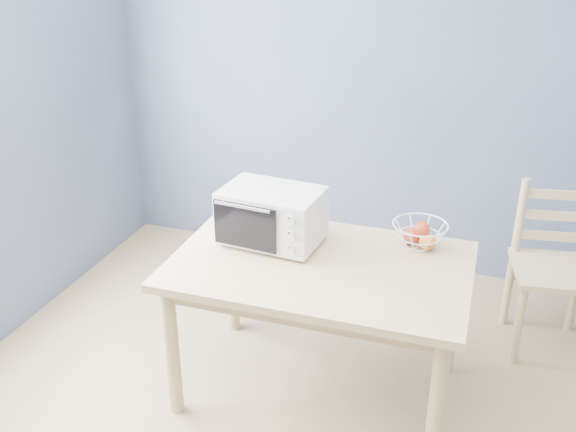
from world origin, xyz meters
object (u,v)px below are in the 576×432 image
(toaster_oven, at_px, (268,215))
(dining_table, at_px, (320,281))
(fruit_basket, at_px, (420,234))
(dining_chair, at_px, (553,271))

(toaster_oven, bearing_deg, dining_table, -16.49)
(dining_table, distance_m, fruit_basket, 0.55)
(dining_table, height_order, dining_chair, dining_chair)
(dining_table, xyz_separation_m, dining_chair, (1.11, 0.81, -0.19))
(toaster_oven, distance_m, dining_chair, 1.63)
(dining_chair, bearing_deg, dining_table, -152.92)
(toaster_oven, height_order, dining_chair, toaster_oven)
(dining_table, relative_size, dining_chair, 1.49)
(fruit_basket, bearing_deg, dining_chair, 36.10)
(fruit_basket, xyz_separation_m, dining_chair, (0.69, 0.50, -0.36))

